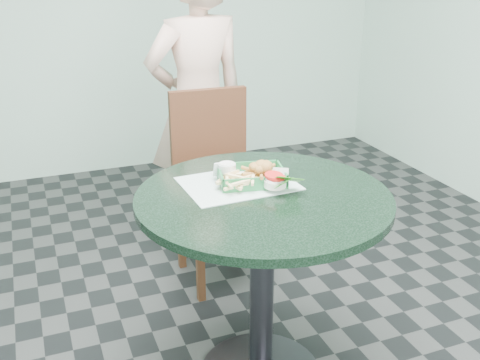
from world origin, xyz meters
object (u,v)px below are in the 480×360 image
object	(u,v)px
dining_chair	(215,173)
food_basket	(251,184)
crab_sandwich	(261,175)
sauce_ramekin	(226,175)
cafe_table	(263,243)
diner_person	(198,101)

from	to	relation	value
dining_chair	food_basket	world-z (taller)	dining_chair
crab_sandwich	sauce_ramekin	size ratio (longest dim) A/B	2.07
dining_chair	sauce_ramekin	size ratio (longest dim) A/B	14.76
crab_sandwich	cafe_table	bearing A→B (deg)	-109.47
food_basket	crab_sandwich	world-z (taller)	crab_sandwich
diner_person	sauce_ramekin	bearing A→B (deg)	70.59
cafe_table	diner_person	xyz separation A→B (m)	(0.14, 1.18, 0.22)
dining_chair	crab_sandwich	xyz separation A→B (m)	(-0.07, -0.72, 0.27)
sauce_ramekin	food_basket	bearing A→B (deg)	-20.72
food_basket	cafe_table	bearing A→B (deg)	-90.55
crab_sandwich	sauce_ramekin	world-z (taller)	crab_sandwich
cafe_table	diner_person	bearing A→B (deg)	83.37
dining_chair	diner_person	distance (m)	0.45
food_basket	sauce_ramekin	bearing A→B (deg)	159.28
dining_chair	sauce_ramekin	xyz separation A→B (m)	(-0.19, -0.68, 0.27)
food_basket	crab_sandwich	bearing A→B (deg)	-20.07
food_basket	dining_chair	bearing A→B (deg)	81.57
dining_chair	food_basket	xyz separation A→B (m)	(-0.11, -0.71, 0.23)
cafe_table	sauce_ramekin	bearing A→B (deg)	120.18
cafe_table	diner_person	size ratio (longest dim) A/B	0.54
cafe_table	sauce_ramekin	size ratio (longest dim) A/B	13.91
cafe_table	food_basket	distance (m)	0.22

